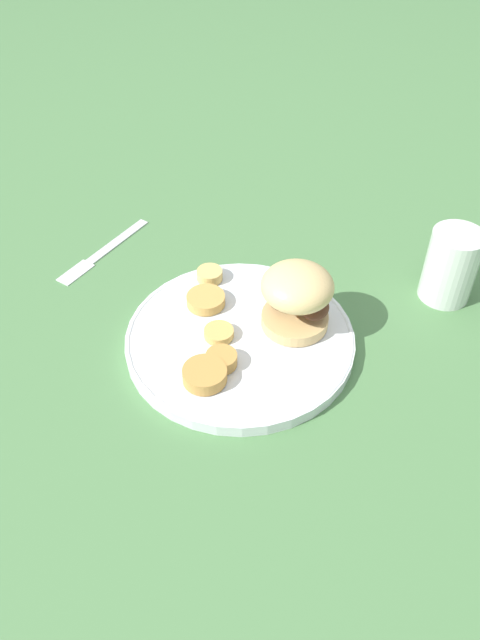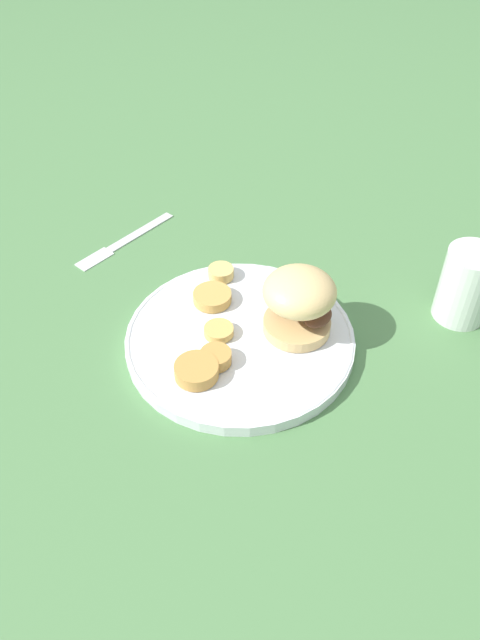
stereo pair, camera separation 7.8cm
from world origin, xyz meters
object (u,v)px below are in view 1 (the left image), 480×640
object	(u,v)px
drinking_glass	(451,266)
fork	(104,251)
dinner_plate	(240,338)
sandwich	(296,295)

from	to	relation	value
drinking_glass	fork	bearing A→B (deg)	111.50
drinking_glass	dinner_plate	bearing A→B (deg)	141.60
dinner_plate	sandwich	size ratio (longest dim) A/B	2.92
dinner_plate	drinking_glass	xyz separation A→B (m)	(0.24, -0.19, 0.04)
dinner_plate	sandwich	bearing A→B (deg)	-39.50
sandwich	drinking_glass	distance (m)	0.23
sandwich	fork	xyz separation A→B (m)	(-0.00, 0.33, -0.06)
dinner_plate	drinking_glass	size ratio (longest dim) A/B	2.84
fork	drinking_glass	distance (m)	0.51
dinner_plate	fork	distance (m)	0.29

